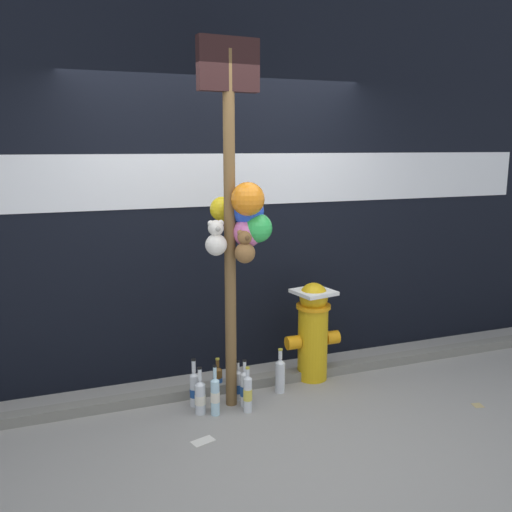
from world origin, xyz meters
TOP-DOWN VIEW (x-y plane):
  - ground_plane at (0.00, 0.00)m, footprint 14.00×14.00m
  - building_wall at (0.00, 1.32)m, footprint 10.00×0.21m
  - curb_strip at (0.00, 0.79)m, footprint 8.00×0.12m
  - memorial_post at (-0.08, 0.52)m, footprint 0.51×0.51m
  - fire_hydrant at (0.65, 0.77)m, footprint 0.48×0.35m
  - bottle_0 at (-0.41, 0.48)m, footprint 0.08×0.08m
  - bottle_1 at (-0.07, 0.60)m, footprint 0.06×0.06m
  - bottle_2 at (-0.06, 0.49)m, footprint 0.07×0.07m
  - bottle_3 at (-0.31, 0.43)m, footprint 0.07×0.07m
  - bottle_4 at (0.29, 0.61)m, footprint 0.08×0.08m
  - bottle_5 at (-0.42, 0.62)m, footprint 0.07×0.07m
  - bottle_6 at (-0.18, 0.80)m, footprint 0.08×0.08m
  - bottle_7 at (-0.07, 0.39)m, footprint 0.07×0.07m
  - litter_0 at (-0.49, 0.09)m, footprint 0.17×0.13m
  - litter_1 at (-0.46, 0.80)m, footprint 0.09×0.09m
  - litter_2 at (1.61, -0.14)m, footprint 0.09×0.09m

SIDE VIEW (x-z plane):
  - ground_plane at x=0.00m, z-range 0.00..0.00m
  - litter_0 at x=-0.49m, z-range 0.00..0.01m
  - litter_1 at x=-0.46m, z-range 0.00..0.01m
  - litter_2 at x=1.61m, z-range 0.00..0.01m
  - curb_strip at x=0.00m, z-range 0.00..0.08m
  - bottle_6 at x=-0.18m, z-range -0.03..0.25m
  - bottle_1 at x=-0.07m, z-range -0.04..0.28m
  - bottle_0 at x=-0.41m, z-range -0.05..0.32m
  - bottle_2 at x=-0.06m, z-range -0.04..0.33m
  - bottle_5 at x=-0.42m, z-range -0.05..0.33m
  - bottle_7 at x=-0.07m, z-range -0.03..0.32m
  - bottle_4 at x=0.29m, z-range -0.03..0.33m
  - bottle_3 at x=-0.31m, z-range -0.04..0.35m
  - fire_hydrant at x=0.65m, z-range 0.02..0.86m
  - memorial_post at x=-0.08m, z-range 0.21..2.89m
  - building_wall at x=0.00m, z-range 0.00..3.74m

